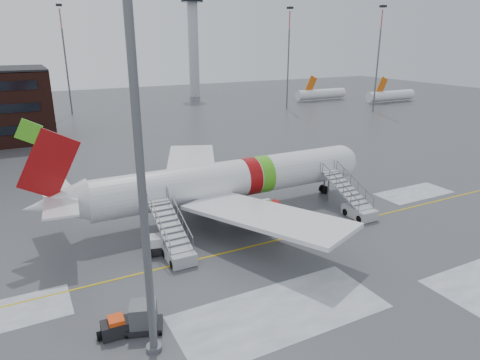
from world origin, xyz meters
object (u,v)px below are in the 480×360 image
uld_container (144,318)px  baggage_tractor (117,328)px  pushback_tug (159,245)px  light_mast_near (136,115)px  airliner (222,181)px  airstair_fwd (355,205)px  airstair_aft (175,244)px

uld_container → baggage_tractor: size_ratio=1.10×
baggage_tractor → pushback_tug: bearing=59.0°
light_mast_near → airliner: bearing=53.6°
uld_container → light_mast_near: bearing=-90.3°
airstair_fwd → airliner: bearing=150.7°
baggage_tractor → light_mast_near: light_mast_near is taller
airstair_fwd → pushback_tug: bearing=176.6°
pushback_tug → airstair_aft: bearing=-48.8°
airliner → airstair_aft: bearing=-138.4°
uld_container → baggage_tractor: 1.65m
airliner → light_mast_near: 22.94m
airliner → airstair_aft: (-7.35, -6.54, -2.35)m
airstair_fwd → baggage_tractor: bearing=-163.1°
baggage_tractor → airstair_aft: bearing=50.3°
airliner → pushback_tug: airliner is taller
uld_container → light_mast_near: (-0.01, -2.06, 12.73)m
airliner → airstair_aft: size_ratio=4.55×
airliner → airstair_fwd: (11.66, -6.54, -2.35)m
pushback_tug → uld_container: 9.93m
uld_container → light_mast_near: light_mast_near is taller
pushback_tug → light_mast_near: light_mast_near is taller
airstair_aft → light_mast_near: size_ratio=0.29×
airstair_fwd → light_mast_near: 28.75m
baggage_tractor → light_mast_near: bearing=-55.1°
airliner → light_mast_near: light_mast_near is taller
light_mast_near → pushback_tug: bearing=71.4°
airstair_fwd → airstair_aft: (-19.02, 0.00, 0.00)m
airliner → pushback_tug: bearing=-147.7°
airstair_fwd → pushback_tug: size_ratio=2.61×
uld_container → light_mast_near: 12.89m
airliner → baggage_tractor: airliner is taller
airliner → light_mast_near: size_ratio=1.33×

